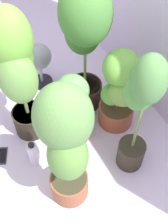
% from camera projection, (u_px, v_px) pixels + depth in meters
% --- Properties ---
extents(ground_plane, '(8.00, 8.00, 0.00)m').
position_uv_depth(ground_plane, '(59.00, 148.00, 2.21)').
color(ground_plane, silver).
rests_on(ground_plane, ground).
extents(potted_plant_front_right, '(0.42, 0.39, 1.03)m').
position_uv_depth(potted_plant_front_right, '(65.00, 142.00, 1.51)').
color(potted_plant_front_right, '#965434').
rests_on(potted_plant_front_right, ground).
extents(potted_plant_back_right, '(0.31, 0.26, 1.01)m').
position_uv_depth(potted_plant_back_right, '(140.00, 109.00, 1.69)').
color(potted_plant_back_right, '#2C271C').
rests_on(potted_plant_back_right, ground).
extents(potted_plant_center, '(0.30, 0.25, 0.63)m').
position_uv_depth(potted_plant_center, '(73.00, 107.00, 2.01)').
color(potted_plant_center, brown).
rests_on(potted_plant_center, ground).
extents(potted_plant_front_left, '(0.45, 0.37, 1.07)m').
position_uv_depth(potted_plant_front_left, '(17.00, 70.00, 1.80)').
color(potted_plant_front_left, '#2B241A').
rests_on(potted_plant_front_left, ground).
extents(potted_plant_back_center, '(0.40, 0.36, 0.70)m').
position_uv_depth(potted_plant_back_center, '(119.00, 88.00, 2.06)').
color(potted_plant_back_center, '#9B5030').
rests_on(potted_plant_back_center, ground).
extents(potted_plant_back_left, '(0.47, 0.47, 1.07)m').
position_uv_depth(potted_plant_back_left, '(85.00, 35.00, 1.97)').
color(potted_plant_back_left, '#2F2017').
rests_on(potted_plant_back_left, ground).
extents(cell_phone, '(0.16, 0.12, 0.01)m').
position_uv_depth(cell_phone, '(2.00, 156.00, 2.17)').
color(cell_phone, '#313641').
rests_on(cell_phone, ground).
extents(floor_fan, '(0.27, 0.27, 0.41)m').
position_uv_depth(floor_fan, '(39.00, 59.00, 2.39)').
color(floor_fan, black).
rests_on(floor_fan, ground).
extents(nutrient_bottle, '(0.08, 0.08, 0.23)m').
position_uv_depth(nutrient_bottle, '(33.00, 153.00, 2.06)').
color(nutrient_bottle, silver).
rests_on(nutrient_bottle, ground).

